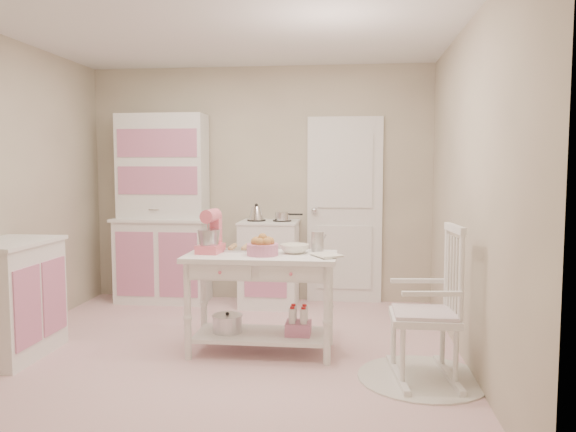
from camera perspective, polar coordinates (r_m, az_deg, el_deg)
The scene contains 14 objects.
room_shell at distance 4.44m, azimuth -6.91°, elevation 6.95°, with size 3.84×3.84×2.62m.
door at distance 6.21m, azimuth 5.77°, elevation 0.60°, with size 0.82×0.05×2.04m, color white.
hutch at distance 6.34m, azimuth -12.64°, elevation 0.78°, with size 1.06×0.50×2.08m, color white.
stove at distance 6.08m, azimuth -1.90°, elevation -4.79°, with size 0.62×0.57×0.92m, color white.
base_cabinet at distance 4.96m, azimuth -26.33°, elevation -7.57°, with size 0.54×0.84×0.92m, color white.
lace_rug at distance 4.24m, azimuth 13.53°, elevation -15.68°, with size 0.92×0.92×0.01m, color white.
rocking_chair at distance 4.08m, azimuth 13.68°, elevation -8.52°, with size 0.48×0.72×1.10m, color white.
work_table at distance 4.57m, azimuth -2.72°, elevation -8.85°, with size 1.20×0.60×0.80m, color white.
stand_mixer at distance 4.58m, azimuth -7.91°, elevation -1.63°, with size 0.20×0.28×0.34m, color #FD6B81.
cookie_tray at distance 4.69m, azimuth -4.21°, elevation -3.42°, with size 0.34×0.24×0.02m, color silver.
bread_basket at distance 4.44m, azimuth -2.60°, elevation -3.42°, with size 0.25×0.25×0.09m, color pink.
mixing_bowl at distance 4.53m, azimuth 0.66°, elevation -3.35°, with size 0.23×0.23×0.07m, color white.
metal_pitcher at distance 4.59m, azimuth 3.00°, elevation -2.63°, with size 0.10×0.10×0.17m, color silver.
recipe_book at distance 4.33m, azimuth 2.91°, elevation -4.09°, with size 0.18×0.24×0.02m, color white.
Camera 1 is at (1.02, -4.32, 1.50)m, focal length 35.00 mm.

